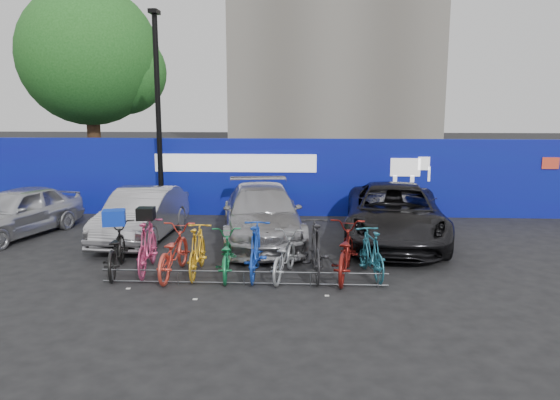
# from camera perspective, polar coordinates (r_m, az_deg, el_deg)

# --- Properties ---
(ground) EXTENTS (100.00, 100.00, 0.00)m
(ground) POSITION_cam_1_polar(r_m,az_deg,el_deg) (11.37, -3.44, -7.90)
(ground) COLOR black
(ground) RESTS_ON ground
(hoarding) EXTENTS (22.00, 0.18, 2.40)m
(hoarding) POSITION_cam_1_polar(r_m,az_deg,el_deg) (16.93, -1.25, 2.40)
(hoarding) COLOR #0A1C90
(hoarding) RESTS_ON ground
(tree) EXTENTS (5.40, 5.20, 7.80)m
(tree) POSITION_cam_1_polar(r_m,az_deg,el_deg) (22.31, -18.69, 13.76)
(tree) COLOR #382314
(tree) RESTS_ON ground
(lamppost) EXTENTS (0.25, 0.50, 6.11)m
(lamppost) POSITION_cam_1_polar(r_m,az_deg,el_deg) (16.72, -12.61, 9.17)
(lamppost) COLOR black
(lamppost) RESTS_ON ground
(bike_rack) EXTENTS (5.60, 0.03, 0.30)m
(bike_rack) POSITION_cam_1_polar(r_m,az_deg,el_deg) (10.75, -3.80, -8.08)
(bike_rack) COLOR #595B60
(bike_rack) RESTS_ON ground
(car_0) EXTENTS (2.62, 4.16, 1.32)m
(car_0) POSITION_cam_1_polar(r_m,az_deg,el_deg) (15.98, -25.84, -1.12)
(car_0) COLOR #B9BABE
(car_0) RESTS_ON ground
(car_1) EXTENTS (1.61, 4.07, 1.32)m
(car_1) POSITION_cam_1_polar(r_m,az_deg,el_deg) (14.48, -14.22, -1.49)
(car_1) COLOR #A09FA3
(car_1) RESTS_ON ground
(car_2) EXTENTS (2.58, 5.02, 1.39)m
(car_2) POSITION_cam_1_polar(r_m,az_deg,el_deg) (13.95, -1.89, -1.46)
(car_2) COLOR #9D9CA1
(car_2) RESTS_ON ground
(car_3) EXTENTS (2.91, 5.43, 1.45)m
(car_3) POSITION_cam_1_polar(r_m,az_deg,el_deg) (14.14, 11.84, -1.40)
(car_3) COLOR black
(car_3) RESTS_ON ground
(bike_0) EXTENTS (1.03, 2.03, 1.02)m
(bike_0) POSITION_cam_1_polar(r_m,az_deg,el_deg) (11.91, -16.79, -4.93)
(bike_0) COLOR black
(bike_0) RESTS_ON ground
(bike_1) EXTENTS (0.70, 1.91, 1.13)m
(bike_1) POSITION_cam_1_polar(r_m,az_deg,el_deg) (11.76, -13.69, -4.70)
(bike_1) COLOR #C73D6E
(bike_1) RESTS_ON ground
(bike_2) EXTENTS (0.77, 1.96, 1.01)m
(bike_2) POSITION_cam_1_polar(r_m,az_deg,el_deg) (11.42, -11.12, -5.33)
(bike_2) COLOR red
(bike_2) RESTS_ON ground
(bike_3) EXTENTS (0.52, 1.74, 1.04)m
(bike_3) POSITION_cam_1_polar(r_m,az_deg,el_deg) (11.39, -8.64, -5.22)
(bike_3) COLOR gold
(bike_3) RESTS_ON ground
(bike_4) EXTENTS (0.78, 1.78, 0.91)m
(bike_4) POSITION_cam_1_polar(r_m,az_deg,el_deg) (11.25, -5.70, -5.70)
(bike_4) COLOR #17743F
(bike_4) RESTS_ON ground
(bike_5) EXTENTS (0.54, 1.87, 1.12)m
(bike_5) POSITION_cam_1_polar(r_m,az_deg,el_deg) (11.17, -2.57, -5.21)
(bike_5) COLOR #173FB2
(bike_5) RESTS_ON ground
(bike_6) EXTENTS (0.93, 1.81, 0.91)m
(bike_6) POSITION_cam_1_polar(r_m,az_deg,el_deg) (11.12, 0.40, -5.85)
(bike_6) COLOR #94989C
(bike_6) RESTS_ON ground
(bike_7) EXTENTS (0.66, 1.97, 1.17)m
(bike_7) POSITION_cam_1_polar(r_m,az_deg,el_deg) (11.18, 3.74, -5.08)
(bike_7) COLOR #27272A
(bike_7) RESTS_ON ground
(bike_8) EXTENTS (1.04, 2.15, 1.08)m
(bike_8) POSITION_cam_1_polar(r_m,az_deg,el_deg) (11.18, 6.78, -5.36)
(bike_8) COLOR maroon
(bike_8) RESTS_ON ground
(bike_9) EXTENTS (0.76, 1.73, 1.00)m
(bike_9) POSITION_cam_1_polar(r_m,az_deg,el_deg) (11.30, 9.51, -5.48)
(bike_9) COLOR #22697D
(bike_9) RESTS_ON ground
(cargo_crate) EXTENTS (0.52, 0.44, 0.32)m
(cargo_crate) POSITION_cam_1_polar(r_m,az_deg,el_deg) (11.75, -16.96, -1.78)
(cargo_crate) COLOR #0D2DB1
(cargo_crate) RESTS_ON bike_0
(cargo_topcase) EXTENTS (0.36, 0.33, 0.26)m
(cargo_topcase) POSITION_cam_1_polar(r_m,az_deg,el_deg) (11.60, -13.84, -1.40)
(cargo_topcase) COLOR black
(cargo_topcase) RESTS_ON bike_1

